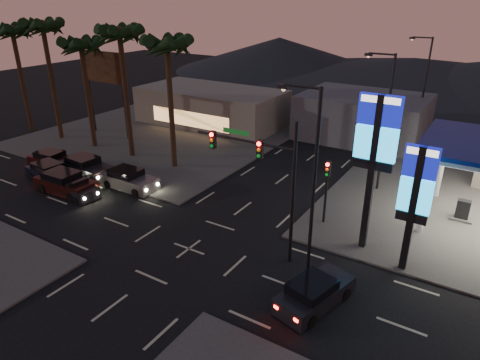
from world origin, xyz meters
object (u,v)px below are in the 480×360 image
Objects in this scene: car_lane_a_front at (74,188)px; car_lane_b_front at (129,180)px; car_lane_a_mid at (65,183)px; car_lane_b_rear at (53,160)px; pylon_sign_tall at (376,144)px; pylon_sign_short at (416,191)px; suv_station at (314,293)px; car_lane_a_rear at (50,173)px; traffic_signal_mast at (264,168)px; car_lane_b_mid at (85,167)px.

car_lane_a_front is 3.92m from car_lane_b_front.
car_lane_b_rear is (-5.10, 2.64, -0.08)m from car_lane_a_mid.
pylon_sign_tall is 21.30m from car_lane_a_front.
pylon_sign_short is (2.50, -1.00, -1.74)m from pylon_sign_tall.
suv_station is at bearing -5.48° from car_lane_a_mid.
car_lane_a_front is 0.90× the size of car_lane_b_front.
pylon_sign_tall is 18.56m from car_lane_b_front.
car_lane_a_rear is at bearing 173.31° from suv_station.
pylon_sign_tall is at bearing 11.91° from car_lane_a_front.
car_lane_a_mid reaches higher than car_lane_b_front.
pylon_sign_short is 7.69m from traffic_signal_mast.
car_lane_b_rear is at bearing -175.58° from car_lane_b_mid.
car_lane_b_mid is 1.12× the size of car_lane_b_rear.
car_lane_b_front is at bearing 41.22° from car_lane_a_mid.
car_lane_b_rear reaches higher than suv_station.
car_lane_b_mid is at bearing -179.35° from pylon_sign_short.
car_lane_a_mid is 5.74m from car_lane_b_rear.
pylon_sign_short is at bearing -21.80° from pylon_sign_tall.
car_lane_a_mid reaches higher than car_lane_a_rear.
car_lane_b_front is at bearing -176.20° from pylon_sign_tall.
traffic_signal_mast is (-4.74, -3.51, -1.17)m from pylon_sign_tall.
traffic_signal_mast is at bearing -10.30° from car_lane_b_front.
car_lane_b_mid reaches higher than car_lane_a_rear.
car_lane_a_rear is 1.01× the size of suv_station.
car_lane_b_front is at bearing 19.55° from car_lane_a_rear.
car_lane_a_mid is 3.20m from car_lane_b_mid.
traffic_signal_mast reaches higher than suv_station.
car_lane_b_mid is (-24.89, -0.28, -3.91)m from pylon_sign_short.
car_lane_a_mid is 1.09× the size of car_lane_a_rear.
car_lane_a_rear is (-26.49, -2.43, -3.98)m from pylon_sign_short.
pylon_sign_short is at bearing 5.25° from car_lane_a_rear.
car_lane_b_mid is 22.51m from suv_station.
car_lane_b_front is (-20.12, -0.17, -3.96)m from pylon_sign_short.
car_lane_b_mid is (-17.64, 2.23, -4.48)m from traffic_signal_mast.
traffic_signal_mast reaches higher than car_lane_b_rear.
car_lane_a_rear is at bearing -126.76° from car_lane_b_mid.
car_lane_a_front is at bearing -171.84° from pylon_sign_short.
pylon_sign_tall reaches higher than suv_station.
pylon_sign_tall is 8.45m from suv_station.
suv_station is (-2.92, -5.20, -4.00)m from pylon_sign_short.
pylon_sign_short is 26.90m from car_lane_a_rear.
suv_station is (17.20, -5.03, -0.04)m from car_lane_b_front.
car_lane_a_rear reaches higher than car_lane_b_rear.
suv_station is (-0.42, -6.20, -5.74)m from pylon_sign_tall.
car_lane_a_front is at bearing -128.53° from car_lane_b_front.
car_lane_b_rear is at bearing -178.85° from pylon_sign_short.
pylon_sign_short is 7.18m from suv_station.
car_lane_a_mid is 3.00m from car_lane_a_rear.
suv_station is at bearing -119.34° from pylon_sign_short.
pylon_sign_short reaches higher than suv_station.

